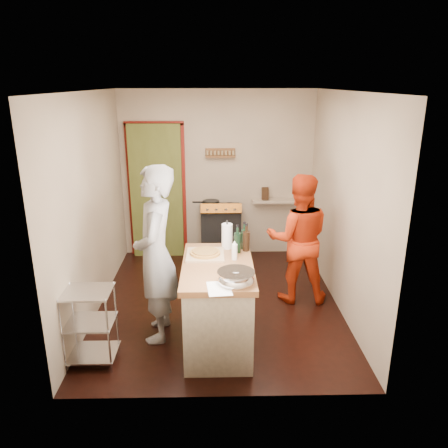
% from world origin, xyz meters
% --- Properties ---
extents(floor, '(3.50, 3.50, 0.00)m').
position_xyz_m(floor, '(0.00, 0.00, 0.00)').
color(floor, black).
rests_on(floor, ground).
extents(back_wall, '(3.00, 0.44, 2.60)m').
position_xyz_m(back_wall, '(-0.64, 1.78, 1.13)').
color(back_wall, tan).
rests_on(back_wall, ground).
extents(left_wall, '(0.04, 3.50, 2.60)m').
position_xyz_m(left_wall, '(-1.50, 0.00, 1.30)').
color(left_wall, tan).
rests_on(left_wall, ground).
extents(right_wall, '(0.04, 3.50, 2.60)m').
position_xyz_m(right_wall, '(1.50, 0.00, 1.30)').
color(right_wall, tan).
rests_on(right_wall, ground).
extents(ceiling, '(3.00, 3.50, 0.02)m').
position_xyz_m(ceiling, '(0.00, 0.00, 2.61)').
color(ceiling, white).
rests_on(ceiling, back_wall).
extents(stove, '(0.60, 0.63, 1.00)m').
position_xyz_m(stove, '(0.05, 1.42, 0.45)').
color(stove, black).
rests_on(stove, ground).
extents(wire_shelving, '(0.48, 0.40, 0.80)m').
position_xyz_m(wire_shelving, '(-1.28, -1.20, 0.44)').
color(wire_shelving, silver).
rests_on(wire_shelving, ground).
extents(island, '(0.72, 1.32, 1.23)m').
position_xyz_m(island, '(-0.01, -0.90, 0.49)').
color(island, beige).
rests_on(island, ground).
extents(person_stripe, '(0.47, 0.71, 1.92)m').
position_xyz_m(person_stripe, '(-0.67, -0.71, 0.96)').
color(person_stripe, '#B1B0B5').
rests_on(person_stripe, ground).
extents(person_red, '(0.84, 0.68, 1.65)m').
position_xyz_m(person_red, '(1.00, 0.11, 0.82)').
color(person_red, red).
rests_on(person_red, ground).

